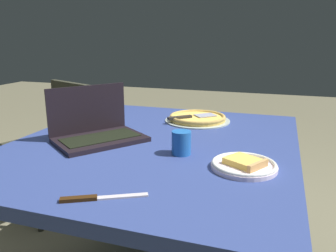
% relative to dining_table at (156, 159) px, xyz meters
% --- Properties ---
extents(dining_table, '(1.27, 1.10, 0.75)m').
position_rel_dining_table_xyz_m(dining_table, '(0.00, 0.00, 0.00)').
color(dining_table, navy).
rests_on(dining_table, ground_plane).
extents(laptop, '(0.41, 0.39, 0.22)m').
position_rel_dining_table_xyz_m(laptop, '(-0.06, 0.24, 0.12)').
color(laptop, black).
rests_on(laptop, dining_table).
extents(pizza_plate, '(0.21, 0.21, 0.04)m').
position_rel_dining_table_xyz_m(pizza_plate, '(-0.19, -0.37, 0.09)').
color(pizza_plate, white).
rests_on(pizza_plate, dining_table).
extents(pizza_tray, '(0.32, 0.32, 0.03)m').
position_rel_dining_table_xyz_m(pizza_tray, '(0.38, -0.08, 0.09)').
color(pizza_tray, '#9CAAA7').
rests_on(pizza_tray, dining_table).
extents(table_knife, '(0.12, 0.21, 0.01)m').
position_rel_dining_table_xyz_m(table_knife, '(-0.53, -0.03, 0.08)').
color(table_knife, beige).
rests_on(table_knife, dining_table).
extents(drink_cup, '(0.07, 0.07, 0.09)m').
position_rel_dining_table_xyz_m(drink_cup, '(-0.12, -0.14, 0.12)').
color(drink_cup, '#215FB1').
rests_on(drink_cup, dining_table).
extents(chair_near, '(0.57, 0.57, 0.86)m').
position_rel_dining_table_xyz_m(chair_near, '(0.61, 0.94, -0.16)').
color(chair_near, '#2F3024').
rests_on(chair_near, ground_plane).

